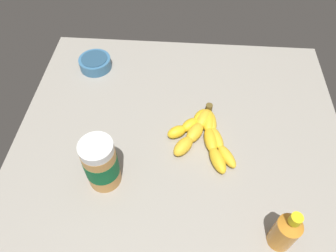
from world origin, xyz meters
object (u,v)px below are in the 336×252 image
(banana_bunch, at_px, (203,134))
(small_bowl, at_px, (95,63))
(honey_bottle, at_px, (286,231))
(peanut_butter_jar, at_px, (101,164))

(banana_bunch, bearing_deg, small_bowl, -36.35)
(honey_bottle, distance_m, small_bowl, 0.76)
(banana_bunch, height_order, small_bowl, small_bowl)
(honey_bottle, bearing_deg, peanut_butter_jar, -16.64)
(banana_bunch, bearing_deg, honey_bottle, 122.09)
(small_bowl, bearing_deg, honey_bottle, 134.63)
(banana_bunch, relative_size, honey_bottle, 1.71)
(peanut_butter_jar, xyz_separation_m, small_bowl, (0.11, -0.42, -0.05))
(peanut_butter_jar, bearing_deg, banana_bunch, -148.86)
(peanut_butter_jar, bearing_deg, honey_bottle, 163.36)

